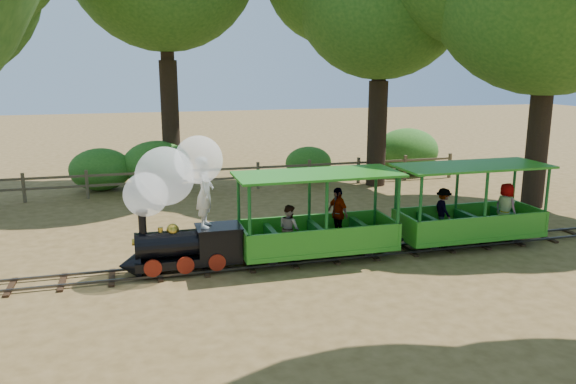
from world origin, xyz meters
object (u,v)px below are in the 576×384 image
object	(u,v)px
carriage_front	(317,227)
fence	(231,175)
locomotive	(176,196)
carriage_rear	(470,214)

from	to	relation	value
carriage_front	fence	xyz separation A→B (m)	(-0.64, 8.00, -0.23)
locomotive	carriage_rear	xyz separation A→B (m)	(7.28, -0.07, -0.92)
locomotive	fence	bearing A→B (deg)	72.07
carriage_front	carriage_rear	size ratio (longest dim) A/B	1.00
carriage_front	fence	distance (m)	8.03
locomotive	fence	size ratio (longest dim) A/B	0.17
locomotive	carriage_front	world-z (taller)	locomotive
locomotive	carriage_rear	world-z (taller)	locomotive
carriage_front	fence	size ratio (longest dim) A/B	0.21
locomotive	fence	distance (m)	8.41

